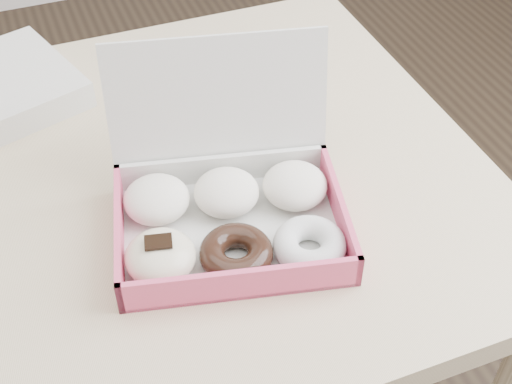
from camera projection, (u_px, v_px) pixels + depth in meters
name	position (u px, v px, depth m)	size (l,w,h in m)	color
table	(64.00, 245.00, 1.01)	(1.20, 0.80, 0.75)	tan
donut_box	(227.00, 208.00, 0.90)	(0.34, 0.31, 0.21)	silver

